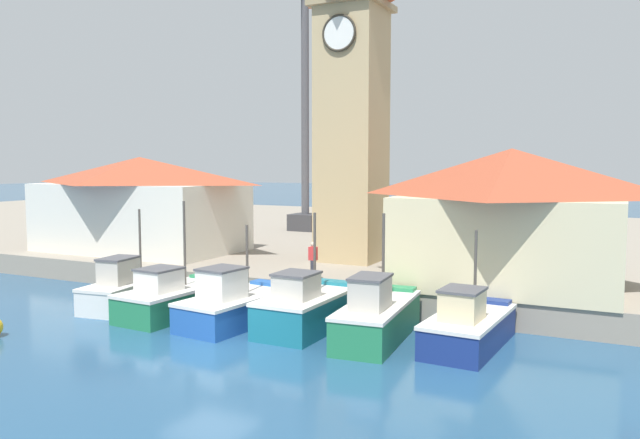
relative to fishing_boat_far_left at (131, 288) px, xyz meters
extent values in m
plane|color=navy|center=(6.89, -3.88, -0.72)|extent=(300.00, 300.00, 0.00)
cube|color=gray|center=(6.89, 22.77, -0.19)|extent=(120.00, 40.00, 1.06)
cube|color=silver|center=(-0.01, 0.08, -0.23)|extent=(2.36, 5.20, 0.98)
cube|color=silver|center=(-0.29, 2.32, 0.38)|extent=(1.55, 0.78, 0.24)
cube|color=silver|center=(-0.01, 0.08, 0.31)|extent=(2.43, 5.26, 0.12)
cube|color=#B2ADA3|center=(0.10, -0.79, 0.86)|extent=(1.23, 1.62, 0.99)
cube|color=#4C4C51|center=(0.10, -0.79, 1.39)|extent=(1.32, 1.71, 0.08)
cylinder|color=#4C4742|center=(-0.09, 0.71, 1.83)|extent=(0.10, 0.10, 2.92)
torus|color=black|center=(-0.99, 0.21, -0.23)|extent=(0.18, 0.53, 0.52)
cube|color=#237A4C|center=(2.78, -0.55, -0.22)|extent=(2.42, 4.87, 1.01)
cube|color=#237A4C|center=(2.93, 1.56, 0.41)|extent=(1.82, 0.72, 0.24)
cube|color=silver|center=(2.78, -0.55, 0.34)|extent=(2.49, 4.94, 0.12)
cube|color=silver|center=(2.72, -1.38, 0.80)|extent=(1.36, 1.51, 0.81)
cube|color=#4C4C51|center=(2.72, -1.38, 1.25)|extent=(1.44, 1.59, 0.08)
cylinder|color=#4C4742|center=(2.82, 0.04, 2.07)|extent=(0.10, 0.10, 3.35)
torus|color=black|center=(1.67, -0.24, -0.22)|extent=(0.16, 0.53, 0.52)
cube|color=#2356A8|center=(5.69, -0.54, -0.23)|extent=(2.60, 4.99, 0.99)
cube|color=#2356A8|center=(5.92, 1.60, 0.38)|extent=(1.83, 0.79, 0.24)
cube|color=silver|center=(5.69, -0.54, 0.31)|extent=(2.67, 5.06, 0.12)
cube|color=silver|center=(5.59, -1.38, 0.90)|extent=(1.40, 1.57, 1.06)
cube|color=#4C4C51|center=(5.59, -1.38, 1.47)|extent=(1.49, 1.65, 0.08)
cylinder|color=#4C4742|center=(5.75, 0.06, 1.65)|extent=(0.10, 0.10, 2.55)
torus|color=black|center=(4.59, -0.18, -0.23)|extent=(0.18, 0.53, 0.52)
cube|color=#196B7F|center=(8.39, -0.09, -0.13)|extent=(2.15, 4.59, 1.19)
cube|color=#196B7F|center=(8.42, 1.93, 0.59)|extent=(1.77, 0.63, 0.24)
cube|color=silver|center=(8.39, -0.09, 0.52)|extent=(2.21, 4.65, 0.12)
cube|color=#B2ADA3|center=(8.37, -0.89, 0.99)|extent=(1.27, 1.39, 0.82)
cube|color=#4C4C51|center=(8.37, -0.89, 1.44)|extent=(1.35, 1.47, 0.08)
cylinder|color=#4C4742|center=(8.40, 0.47, 2.02)|extent=(0.10, 0.10, 2.87)
torus|color=black|center=(7.27, 0.15, -0.13)|extent=(0.13, 0.52, 0.52)
cube|color=#237A4C|center=(11.09, -0.14, -0.15)|extent=(2.18, 5.26, 1.14)
cube|color=#237A4C|center=(10.90, 2.17, 0.54)|extent=(1.54, 0.72, 0.24)
cube|color=silver|center=(11.09, -0.14, 0.47)|extent=(2.24, 5.33, 0.12)
cube|color=#B2ADA3|center=(11.17, -1.03, 1.03)|extent=(1.18, 1.62, 1.00)
cube|color=#4C4C51|center=(11.17, -1.03, 1.57)|extent=(1.27, 1.71, 0.08)
cylinder|color=#4C4742|center=(11.04, 0.50, 2.02)|extent=(0.10, 0.10, 2.99)
torus|color=black|center=(10.12, 0.04, -0.15)|extent=(0.16, 0.53, 0.52)
cube|color=navy|center=(14.08, 0.33, -0.24)|extent=(2.23, 4.73, 0.96)
cube|color=navy|center=(14.22, 2.38, 0.36)|extent=(1.68, 0.71, 0.24)
cube|color=silver|center=(14.08, 0.33, 0.29)|extent=(2.29, 4.79, 0.12)
cube|color=beige|center=(14.03, -0.47, 0.81)|extent=(1.25, 1.46, 0.91)
cube|color=#4C4C51|center=(14.03, -0.47, 1.30)|extent=(1.33, 1.54, 0.08)
cylinder|color=#4C4742|center=(14.12, 0.91, 1.70)|extent=(0.10, 0.10, 2.69)
torus|color=black|center=(13.06, 0.63, -0.24)|extent=(0.15, 0.53, 0.52)
cube|color=tan|center=(6.10, 9.15, 6.54)|extent=(2.96, 2.96, 12.39)
cube|color=#9C865F|center=(6.10, 9.15, 12.88)|extent=(3.46, 3.46, 0.30)
cylinder|color=white|center=(6.10, 7.62, 11.32)|extent=(1.63, 0.12, 1.63)
torus|color=#332D23|center=(6.10, 7.58, 11.32)|extent=(1.75, 0.12, 1.75)
cube|color=silver|center=(-5.95, 7.25, 2.22)|extent=(10.93, 6.26, 3.77)
pyramid|color=#A3472D|center=(-5.95, 7.25, 4.84)|extent=(11.33, 6.66, 1.47)
cube|color=beige|center=(14.39, 5.89, 2.13)|extent=(8.36, 6.42, 3.59)
pyramid|color=#A3472D|center=(14.39, 5.89, 4.87)|extent=(8.76, 6.82, 1.89)
cube|color=maroon|center=(-1.22, 22.22, 0.94)|extent=(2.00, 2.00, 1.20)
cylinder|color=red|center=(-1.22, 22.22, 11.04)|extent=(0.56, 0.56, 19.01)
cube|color=#353539|center=(-2.47, 20.56, 0.94)|extent=(2.00, 2.00, 1.20)
cylinder|color=#4C4C51|center=(-2.47, 20.56, 11.22)|extent=(0.56, 0.56, 19.37)
cylinder|color=#33333D|center=(6.84, 3.42, 0.76)|extent=(0.22, 0.22, 0.85)
cube|color=red|center=(6.84, 3.42, 1.47)|extent=(0.34, 0.22, 0.56)
sphere|color=beige|center=(6.84, 3.42, 1.86)|extent=(0.20, 0.20, 0.20)
camera|label=1|loc=(18.49, -19.60, 5.24)|focal=35.00mm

